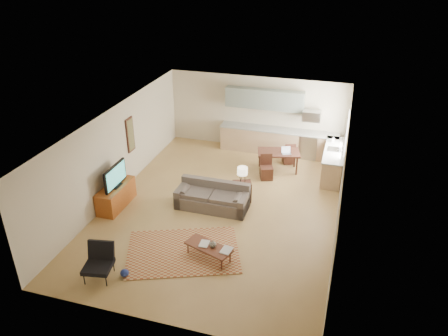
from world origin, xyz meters
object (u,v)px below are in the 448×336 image
(sofa, at_px, (212,197))
(dining_table, at_px, (278,161))
(console_table, at_px, (242,191))
(coffee_table, at_px, (209,252))
(armchair, at_px, (98,264))
(tv_credenza, at_px, (116,196))

(sofa, distance_m, dining_table, 3.20)
(console_table, bearing_deg, coffee_table, -113.18)
(coffee_table, xyz_separation_m, dining_table, (0.78, 5.07, 0.17))
(coffee_table, xyz_separation_m, console_table, (0.10, 2.82, 0.13))
(sofa, distance_m, armchair, 3.90)
(armchair, height_order, tv_credenza, armchair)
(coffee_table, distance_m, armchair, 2.59)
(dining_table, bearing_deg, armchair, -128.98)
(coffee_table, height_order, tv_credenza, tv_credenza)
(armchair, distance_m, tv_credenza, 3.12)
(coffee_table, relative_size, tv_credenza, 0.83)
(console_table, bearing_deg, sofa, -160.05)
(sofa, xyz_separation_m, armchair, (-1.56, -3.58, 0.03))
(console_table, xyz_separation_m, dining_table, (0.67, 2.25, 0.04))
(coffee_table, relative_size, dining_table, 0.86)
(armchair, bearing_deg, dining_table, 55.13)
(sofa, height_order, coffee_table, sofa)
(armchair, xyz_separation_m, console_table, (2.28, 4.21, -0.09))
(armchair, distance_m, console_table, 4.79)
(sofa, distance_m, tv_credenza, 2.79)
(armchair, relative_size, tv_credenza, 0.57)
(tv_credenza, bearing_deg, coffee_table, -24.48)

